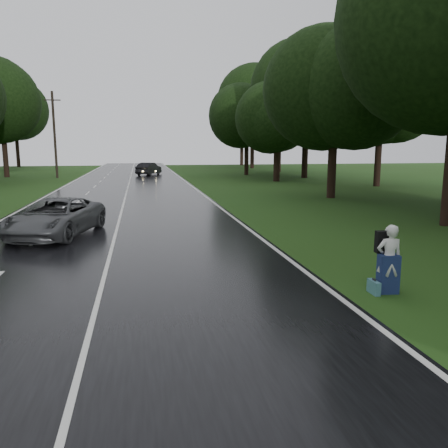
% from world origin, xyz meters
% --- Properties ---
extents(ground, '(160.00, 160.00, 0.00)m').
position_xyz_m(ground, '(0.00, 0.00, 0.00)').
color(ground, '#204313').
rests_on(ground, ground).
extents(road, '(12.00, 140.00, 0.04)m').
position_xyz_m(road, '(0.00, 20.00, 0.02)').
color(road, black).
rests_on(road, ground).
extents(lane_center, '(0.12, 140.00, 0.01)m').
position_xyz_m(lane_center, '(0.00, 20.00, 0.04)').
color(lane_center, silver).
rests_on(lane_center, road).
extents(grey_car, '(3.93, 6.00, 1.53)m').
position_xyz_m(grey_car, '(-2.38, 8.67, 0.81)').
color(grey_car, '#444649').
rests_on(grey_car, road).
extents(far_car, '(3.49, 5.09, 1.59)m').
position_xyz_m(far_car, '(2.27, 48.17, 0.83)').
color(far_car, black).
rests_on(far_car, road).
extents(hitchhiker, '(0.69, 0.64, 1.77)m').
position_xyz_m(hitchhiker, '(7.22, -0.51, 0.82)').
color(hitchhiker, silver).
rests_on(hitchhiker, ground).
extents(suitcase, '(0.15, 0.49, 0.34)m').
position_xyz_m(suitcase, '(6.83, -0.54, 0.17)').
color(suitcase, teal).
rests_on(suitcase, ground).
extents(utility_pole_far, '(1.80, 0.28, 9.92)m').
position_xyz_m(utility_pole_far, '(-8.50, 45.13, 0.00)').
color(utility_pole_far, black).
rests_on(utility_pole_far, ground).
extents(tree_left_f, '(9.97, 9.97, 15.58)m').
position_xyz_m(tree_left_f, '(-14.74, 47.72, 0.00)').
color(tree_left_f, black).
rests_on(tree_left_f, ground).
extents(tree_right_c, '(10.51, 10.51, 16.42)m').
position_xyz_m(tree_right_c, '(15.23, 7.98, 0.00)').
color(tree_right_c, black).
rests_on(tree_right_c, ground).
extents(tree_right_d, '(8.53, 8.53, 13.33)m').
position_xyz_m(tree_right_d, '(14.69, 19.81, 0.00)').
color(tree_right_d, black).
rests_on(tree_right_d, ground).
extents(tree_right_e, '(7.35, 7.35, 11.49)m').
position_xyz_m(tree_right_e, '(15.43, 35.45, 0.00)').
color(tree_right_e, black).
rests_on(tree_right_e, ground).
extents(tree_right_f, '(8.48, 8.48, 13.24)m').
position_xyz_m(tree_right_f, '(14.79, 46.53, 0.00)').
color(tree_right_f, black).
rests_on(tree_right_f, ground).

